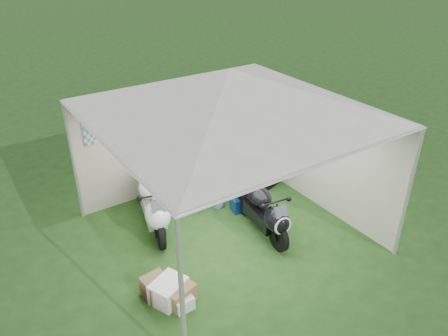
{
  "coord_description": "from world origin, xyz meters",
  "views": [
    {
      "loc": [
        -3.58,
        -5.2,
        4.77
      ],
      "look_at": [
        0.12,
        0.35,
        1.14
      ],
      "focal_mm": 35.0,
      "sensor_mm": 36.0,
      "label": 1
    }
  ],
  "objects_px": {
    "person_blue_jacket": "(216,159)",
    "crate_0": "(169,291)",
    "canopy_tent": "(229,96)",
    "crate_2": "(183,303)",
    "paddock_stand": "(241,204)",
    "motorcycle_white": "(153,203)",
    "person_dark_jacket": "(181,163)",
    "crate_1": "(156,287)",
    "crate_3": "(180,295)",
    "equipment_box": "(268,172)",
    "motorcycle_black": "(263,210)"
  },
  "relations": [
    {
      "from": "motorcycle_white",
      "to": "paddock_stand",
      "type": "distance_m",
      "value": 1.73
    },
    {
      "from": "canopy_tent",
      "to": "crate_3",
      "type": "distance_m",
      "value": 3.04
    },
    {
      "from": "paddock_stand",
      "to": "person_dark_jacket",
      "type": "xyz_separation_m",
      "value": [
        -0.85,
        0.77,
        0.79
      ]
    },
    {
      "from": "motorcycle_white",
      "to": "person_blue_jacket",
      "type": "height_order",
      "value": "person_blue_jacket"
    },
    {
      "from": "crate_1",
      "to": "crate_3",
      "type": "distance_m",
      "value": 0.38
    },
    {
      "from": "equipment_box",
      "to": "crate_2",
      "type": "bearing_deg",
      "value": -146.76
    },
    {
      "from": "person_blue_jacket",
      "to": "crate_2",
      "type": "distance_m",
      "value": 2.93
    },
    {
      "from": "motorcycle_white",
      "to": "paddock_stand",
      "type": "relative_size",
      "value": 4.99
    },
    {
      "from": "crate_0",
      "to": "crate_3",
      "type": "xyz_separation_m",
      "value": [
        0.1,
        -0.14,
        -0.02
      ]
    },
    {
      "from": "canopy_tent",
      "to": "paddock_stand",
      "type": "distance_m",
      "value": 2.55
    },
    {
      "from": "crate_2",
      "to": "crate_3",
      "type": "bearing_deg",
      "value": 81.73
    },
    {
      "from": "person_blue_jacket",
      "to": "crate_0",
      "type": "bearing_deg",
      "value": -46.33
    },
    {
      "from": "paddock_stand",
      "to": "crate_0",
      "type": "relative_size",
      "value": 0.76
    },
    {
      "from": "person_dark_jacket",
      "to": "crate_3",
      "type": "xyz_separation_m",
      "value": [
        -1.29,
        -2.23,
        -0.79
      ]
    },
    {
      "from": "equipment_box",
      "to": "canopy_tent",
      "type": "bearing_deg",
      "value": -149.58
    },
    {
      "from": "motorcycle_black",
      "to": "paddock_stand",
      "type": "distance_m",
      "value": 0.87
    },
    {
      "from": "paddock_stand",
      "to": "crate_1",
      "type": "bearing_deg",
      "value": -154.07
    },
    {
      "from": "crate_2",
      "to": "crate_3",
      "type": "xyz_separation_m",
      "value": [
        0.02,
        0.13,
        0.04
      ]
    },
    {
      "from": "person_dark_jacket",
      "to": "person_blue_jacket",
      "type": "relative_size",
      "value": 0.94
    },
    {
      "from": "canopy_tent",
      "to": "motorcycle_black",
      "type": "relative_size",
      "value": 3.21
    },
    {
      "from": "motorcycle_black",
      "to": "crate_1",
      "type": "bearing_deg",
      "value": -163.66
    },
    {
      "from": "paddock_stand",
      "to": "crate_3",
      "type": "distance_m",
      "value": 2.59
    },
    {
      "from": "crate_3",
      "to": "motorcycle_black",
      "type": "bearing_deg",
      "value": 17.96
    },
    {
      "from": "motorcycle_white",
      "to": "person_dark_jacket",
      "type": "relative_size",
      "value": 1.01
    },
    {
      "from": "canopy_tent",
      "to": "crate_2",
      "type": "xyz_separation_m",
      "value": [
        -1.54,
        -1.13,
        -2.47
      ]
    },
    {
      "from": "equipment_box",
      "to": "crate_2",
      "type": "relative_size",
      "value": 1.87
    },
    {
      "from": "equipment_box",
      "to": "paddock_stand",
      "type": "bearing_deg",
      "value": -153.5
    },
    {
      "from": "equipment_box",
      "to": "crate_0",
      "type": "distance_m",
      "value": 3.81
    },
    {
      "from": "person_blue_jacket",
      "to": "crate_1",
      "type": "relative_size",
      "value": 5.53
    },
    {
      "from": "canopy_tent",
      "to": "equipment_box",
      "type": "height_order",
      "value": "canopy_tent"
    },
    {
      "from": "motorcycle_white",
      "to": "crate_2",
      "type": "xyz_separation_m",
      "value": [
        -0.52,
        -1.98,
        -0.43
      ]
    },
    {
      "from": "motorcycle_black",
      "to": "crate_1",
      "type": "height_order",
      "value": "motorcycle_black"
    },
    {
      "from": "crate_2",
      "to": "crate_3",
      "type": "relative_size",
      "value": 0.64
    },
    {
      "from": "person_blue_jacket",
      "to": "equipment_box",
      "type": "bearing_deg",
      "value": 95.03
    },
    {
      "from": "crate_3",
      "to": "person_dark_jacket",
      "type": "bearing_deg",
      "value": 59.93
    },
    {
      "from": "paddock_stand",
      "to": "crate_3",
      "type": "bearing_deg",
      "value": -145.79
    },
    {
      "from": "motorcycle_white",
      "to": "motorcycle_black",
      "type": "relative_size",
      "value": 1.08
    },
    {
      "from": "motorcycle_black",
      "to": "crate_0",
      "type": "height_order",
      "value": "motorcycle_black"
    },
    {
      "from": "motorcycle_white",
      "to": "person_dark_jacket",
      "type": "distance_m",
      "value": 0.96
    },
    {
      "from": "crate_1",
      "to": "crate_2",
      "type": "xyz_separation_m",
      "value": [
        0.21,
        -0.44,
        -0.06
      ]
    },
    {
      "from": "crate_2",
      "to": "crate_1",
      "type": "bearing_deg",
      "value": 115.34
    },
    {
      "from": "motorcycle_white",
      "to": "crate_3",
      "type": "relative_size",
      "value": 4.35
    },
    {
      "from": "paddock_stand",
      "to": "person_dark_jacket",
      "type": "bearing_deg",
      "value": 137.75
    },
    {
      "from": "canopy_tent",
      "to": "crate_2",
      "type": "relative_size",
      "value": 20.21
    },
    {
      "from": "person_dark_jacket",
      "to": "crate_1",
      "type": "bearing_deg",
      "value": 49.08
    },
    {
      "from": "canopy_tent",
      "to": "crate_0",
      "type": "distance_m",
      "value": 3.03
    },
    {
      "from": "canopy_tent",
      "to": "motorcycle_black",
      "type": "bearing_deg",
      "value": -33.34
    },
    {
      "from": "paddock_stand",
      "to": "motorcycle_black",
      "type": "bearing_deg",
      "value": -97.42
    },
    {
      "from": "motorcycle_white",
      "to": "crate_3",
      "type": "bearing_deg",
      "value": -89.62
    },
    {
      "from": "person_blue_jacket",
      "to": "crate_0",
      "type": "xyz_separation_m",
      "value": [
        -1.98,
        -1.78,
        -0.83
      ]
    }
  ]
}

